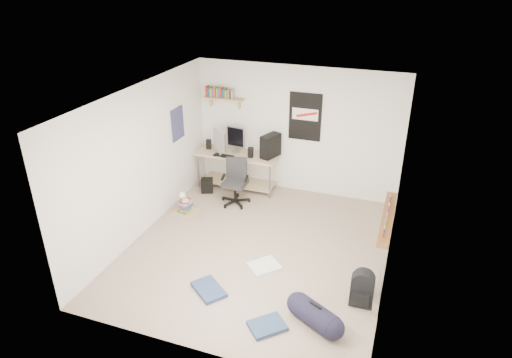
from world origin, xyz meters
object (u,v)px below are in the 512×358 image
(desk, at_px, (239,170))
(backpack, at_px, (362,291))
(office_chair, at_px, (235,180))
(duffel_bag, at_px, (315,316))
(book_stack, at_px, (185,205))

(desk, relative_size, backpack, 3.97)
(desk, bearing_deg, office_chair, -87.53)
(office_chair, distance_m, duffel_bag, 3.44)
(desk, height_order, backpack, desk)
(desk, xyz_separation_m, backpack, (2.87, -2.75, -0.16))
(duffel_bag, relative_size, book_stack, 1.45)
(desk, relative_size, book_stack, 3.99)
(duffel_bag, distance_m, book_stack, 3.54)
(office_chair, xyz_separation_m, duffel_bag, (2.16, -2.65, -0.35))
(desk, distance_m, book_stack, 1.45)
(desk, relative_size, duffel_bag, 2.76)
(office_chair, height_order, duffel_bag, office_chair)
(backpack, bearing_deg, office_chair, 139.93)
(backpack, relative_size, book_stack, 1.01)
(desk, height_order, office_chair, office_chair)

